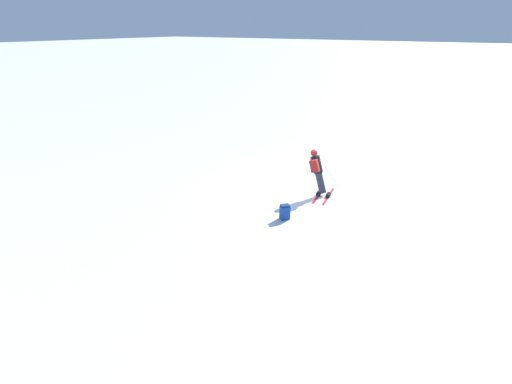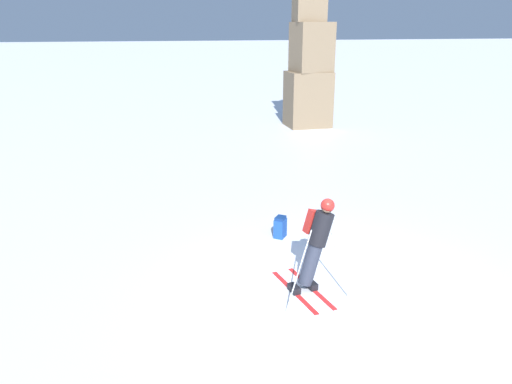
{
  "view_description": "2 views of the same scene",
  "coord_description": "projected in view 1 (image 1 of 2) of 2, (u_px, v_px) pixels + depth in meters",
  "views": [
    {
      "loc": [
        -5.87,
        12.66,
        5.83
      ],
      "look_at": [
        0.3,
        3.19,
        1.07
      ],
      "focal_mm": 28.0,
      "sensor_mm": 36.0,
      "label": 1
    },
    {
      "loc": [
        -3.36,
        -7.7,
        4.64
      ],
      "look_at": [
        -0.81,
        2.72,
        1.04
      ],
      "focal_mm": 35.0,
      "sensor_mm": 36.0,
      "label": 2
    }
  ],
  "objects": [
    {
      "name": "skier",
      "position": [
        318.0,
        170.0,
        14.39
      ],
      "size": [
        1.27,
        1.71,
        1.76
      ],
      "rotation": [
        0.0,
        0.0,
        0.18
      ],
      "color": "red",
      "rests_on": "ground"
    },
    {
      "name": "ground_plane",
      "position": [
        309.0,
        192.0,
        14.99
      ],
      "size": [
        300.0,
        300.0,
        0.0
      ],
      "primitive_type": "plane",
      "color": "white"
    },
    {
      "name": "spare_backpack",
      "position": [
        285.0,
        212.0,
        12.86
      ],
      "size": [
        0.36,
        0.37,
        0.5
      ],
      "rotation": [
        0.0,
        0.0,
        0.91
      ],
      "color": "#194293",
      "rests_on": "ground"
    }
  ]
}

